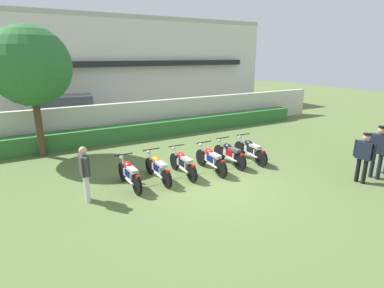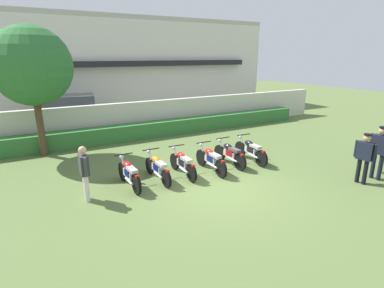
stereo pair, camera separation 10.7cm
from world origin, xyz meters
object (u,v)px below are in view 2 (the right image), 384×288
(motorcycle_in_row_1, at_px, (158,167))
(motorcycle_in_row_3, at_px, (211,159))
(officer_1, at_px, (380,148))
(motorcycle_in_row_5, at_px, (251,150))
(motorcycle_in_row_4, at_px, (230,154))
(motorcycle_in_row_2, at_px, (183,163))
(inspector_person, at_px, (84,169))
(motorcycle_in_row_0, at_px, (129,173))
(tree_near_inspector, at_px, (32,66))
(officer_0, at_px, (365,155))
(parked_car, at_px, (72,113))

(motorcycle_in_row_1, xyz_separation_m, motorcycle_in_row_3, (1.94, -0.17, 0.01))
(officer_1, bearing_deg, motorcycle_in_row_5, -55.22)
(motorcycle_in_row_4, bearing_deg, motorcycle_in_row_2, 89.17)
(motorcycle_in_row_1, xyz_separation_m, motorcycle_in_row_4, (2.89, 0.01, 0.01))
(inspector_person, bearing_deg, motorcycle_in_row_3, 2.54)
(motorcycle_in_row_0, xyz_separation_m, inspector_person, (-1.33, -0.28, 0.48))
(tree_near_inspector, xyz_separation_m, officer_0, (8.68, -8.00, -2.58))
(motorcycle_in_row_1, height_order, motorcycle_in_row_2, motorcycle_in_row_2)
(motorcycle_in_row_0, bearing_deg, tree_near_inspector, 21.62)
(motorcycle_in_row_5, relative_size, officer_0, 1.19)
(parked_car, height_order, officer_1, parked_car)
(parked_car, relative_size, tree_near_inspector, 0.93)
(motorcycle_in_row_2, height_order, inspector_person, inspector_person)
(inspector_person, distance_m, officer_0, 8.47)
(motorcycle_in_row_2, distance_m, motorcycle_in_row_3, 1.05)
(motorcycle_in_row_1, bearing_deg, officer_0, -122.19)
(motorcycle_in_row_5, relative_size, officer_1, 1.09)
(motorcycle_in_row_3, xyz_separation_m, officer_1, (4.41, -3.22, 0.62))
(motorcycle_in_row_4, distance_m, officer_1, 4.90)
(motorcycle_in_row_0, height_order, officer_0, officer_0)
(motorcycle_in_row_0, height_order, motorcycle_in_row_3, motorcycle_in_row_0)
(motorcycle_in_row_4, xyz_separation_m, officer_0, (2.71, -3.39, 0.51))
(motorcycle_in_row_0, relative_size, motorcycle_in_row_1, 0.96)
(motorcycle_in_row_3, height_order, inspector_person, inspector_person)
(motorcycle_in_row_1, bearing_deg, officer_1, -119.23)
(motorcycle_in_row_4, relative_size, motorcycle_in_row_5, 0.95)
(inspector_person, bearing_deg, parked_car, 83.92)
(motorcycle_in_row_2, xyz_separation_m, motorcycle_in_row_4, (1.98, 0.04, 0.01))
(motorcycle_in_row_1, height_order, motorcycle_in_row_3, motorcycle_in_row_3)
(motorcycle_in_row_2, bearing_deg, officer_0, -125.18)
(parked_car, height_order, tree_near_inspector, tree_near_inspector)
(motorcycle_in_row_0, xyz_separation_m, officer_1, (7.33, -3.31, 0.61))
(parked_car, bearing_deg, motorcycle_in_row_5, -51.25)
(motorcycle_in_row_0, distance_m, motorcycle_in_row_3, 2.93)
(parked_car, relative_size, officer_0, 2.89)
(motorcycle_in_row_3, distance_m, motorcycle_in_row_5, 1.90)
(parked_car, xyz_separation_m, officer_0, (6.94, -12.16, 0.02))
(motorcycle_in_row_1, xyz_separation_m, motorcycle_in_row_2, (0.91, -0.02, 0.00))
(officer_1, bearing_deg, parked_car, -59.69)
(motorcycle_in_row_2, height_order, motorcycle_in_row_3, motorcycle_in_row_3)
(officer_0, bearing_deg, tree_near_inspector, -51.70)
(inspector_person, height_order, officer_1, officer_1)
(tree_near_inspector, bearing_deg, motorcycle_in_row_0, -65.96)
(parked_car, xyz_separation_m, motorcycle_in_row_4, (4.22, -8.77, -0.48))
(motorcycle_in_row_0, relative_size, inspector_person, 1.14)
(inspector_person, bearing_deg, officer_0, -20.87)
(motorcycle_in_row_2, relative_size, motorcycle_in_row_5, 0.96)
(motorcycle_in_row_2, height_order, officer_0, officer_0)
(tree_near_inspector, xyz_separation_m, motorcycle_in_row_2, (3.99, -4.66, -3.10))
(tree_near_inspector, xyz_separation_m, inspector_person, (0.77, -4.99, -2.61))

